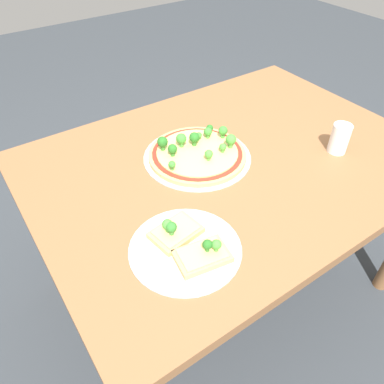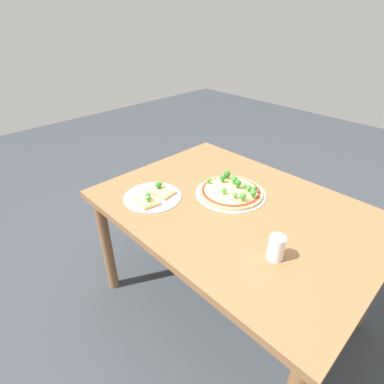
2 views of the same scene
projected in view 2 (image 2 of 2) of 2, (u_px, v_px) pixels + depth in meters
The scene contains 5 objects.
ground_plane at pixel (227, 303), 1.81m from camera, with size 8.00×8.00×0.00m, color #33383D.
dining_table at pixel (235, 220), 1.48m from camera, with size 1.31×0.95×0.71m.
pizza_tray_whole at pixel (231, 191), 1.53m from camera, with size 0.36×0.36×0.07m.
pizza_tray_slice at pixel (154, 195), 1.50m from camera, with size 0.29×0.29×0.06m.
drinking_cup at pixel (276, 248), 1.12m from camera, with size 0.06×0.06×0.10m, color white.
Camera 2 is at (0.71, -0.98, 1.52)m, focal length 28.00 mm.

